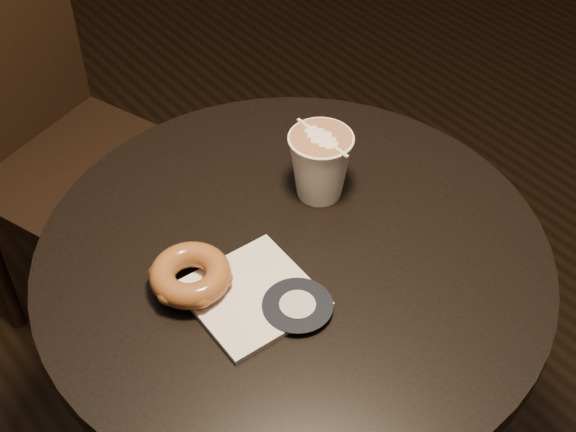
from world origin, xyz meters
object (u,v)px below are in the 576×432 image
at_px(cafe_table, 293,340).
at_px(pastry_bag, 252,295).
at_px(chair, 43,118).
at_px(latte_cup, 320,165).
at_px(doughnut, 190,275).

distance_m(cafe_table, pastry_bag, 0.22).
height_order(chair, latte_cup, chair).
distance_m(cafe_table, chair, 0.75).
relative_size(pastry_bag, latte_cup, 1.46).
relative_size(doughnut, latte_cup, 1.03).
distance_m(chair, latte_cup, 0.74).
xyz_separation_m(cafe_table, doughnut, (-0.14, 0.03, 0.22)).
bearing_deg(pastry_bag, cafe_table, 20.27).
relative_size(chair, latte_cup, 9.52).
bearing_deg(pastry_bag, latte_cup, 29.06).
height_order(cafe_table, chair, chair).
bearing_deg(latte_cup, pastry_bag, -153.47).
height_order(chair, pastry_bag, chair).
distance_m(cafe_table, doughnut, 0.27).
xyz_separation_m(chair, doughnut, (-0.10, -0.72, 0.23)).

